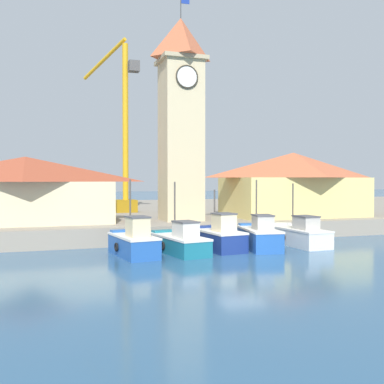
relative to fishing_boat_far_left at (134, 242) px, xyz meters
The scene contains 11 objects.
ground_plane 6.20m from the fishing_boat_far_left, 23.91° to the right, with size 300.00×300.00×0.00m, color #2D567A.
quay_wharf 24.41m from the fishing_boat_far_left, 76.70° to the left, with size 120.00×40.00×1.25m, color gray.
fishing_boat_far_left is the anchor object (origin of this frame).
fishing_boat_left_outer 2.81m from the fishing_boat_far_left, ahead, with size 2.69×5.11×4.27m.
fishing_boat_left_inner 5.50m from the fishing_boat_far_left, ahead, with size 2.44×4.31×3.77m.
fishing_boat_mid_left 8.08m from the fishing_boat_far_left, ahead, with size 2.54×4.80×4.39m.
fishing_boat_center 11.39m from the fishing_boat_far_left, ahead, with size 2.14×5.31×4.14m.
clock_tower 12.94m from the fishing_boat_far_left, 56.54° to the left, with size 3.45×3.45×17.22m.
warehouse_left 11.52m from the fishing_boat_far_left, 123.48° to the left, with size 12.52×6.72×4.83m.
warehouse_right 18.51m from the fishing_boat_far_left, 29.55° to the left, with size 11.82×7.24×5.52m.
port_crane_near 19.64m from the fishing_boat_far_left, 81.80° to the left, with size 4.60×7.87×16.93m.
Camera 1 is at (-10.52, -22.93, 4.37)m, focal length 42.00 mm.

